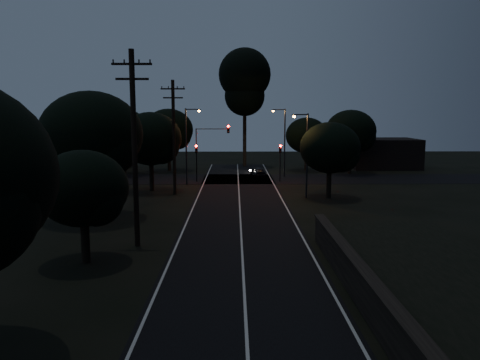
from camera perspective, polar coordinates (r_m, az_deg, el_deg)
name	(u,v)px	position (r m, az deg, el deg)	size (l,w,h in m)	color
road_surface	(239,196)	(42.91, -0.11, -1.92)	(60.00, 70.00, 0.03)	black
utility_pole_mid	(134,146)	(26.78, -12.76, 4.07)	(2.20, 0.30, 11.00)	black
utility_pole_far	(174,135)	(43.53, -8.08, 5.40)	(2.20, 0.30, 10.50)	black
tree_left_b	(85,191)	(24.51, -18.33, -1.24)	(4.53, 4.53, 5.76)	black
tree_left_c	(94,137)	(34.45, -17.32, 5.04)	(7.20, 7.20, 9.10)	black
tree_left_d	(153,140)	(45.76, -10.61, 4.80)	(6.02, 6.02, 7.64)	black
tree_far_nw	(170,131)	(61.61, -8.51, 5.96)	(6.37, 6.37, 8.07)	black
tree_far_w	(124,132)	(58.59, -13.92, 5.71)	(6.33, 6.33, 8.07)	black
tree_far_ne	(308,136)	(61.83, 8.31, 5.29)	(5.48, 5.48, 6.93)	black
tree_far_e	(353,132)	(59.86, 13.56, 5.67)	(6.24, 6.24, 7.91)	black
tree_right_a	(332,149)	(42.02, 11.17, 3.72)	(5.32, 5.32, 6.76)	black
tall_pine	(245,81)	(66.27, 0.58, 11.94)	(7.23, 7.23, 16.42)	black
building_left	(90,153)	(66.31, -17.87, 3.19)	(10.00, 8.00, 4.40)	black
building_right	(382,153)	(67.51, 16.97, 3.14)	(9.00, 7.00, 4.00)	black
signal_left	(196,156)	(51.50, -5.33, 2.92)	(0.28, 0.35, 4.10)	black
signal_right	(280,156)	(51.57, 4.92, 2.93)	(0.28, 0.35, 4.10)	black
signal_mast	(212,142)	(51.27, -3.47, 4.60)	(3.70, 0.35, 6.25)	black
streetlight_a	(188,141)	(49.45, -6.37, 4.77)	(1.66, 0.26, 8.00)	black
streetlight_b	(283,138)	(55.49, 5.28, 5.16)	(1.66, 0.26, 8.00)	black
streetlight_c	(305,149)	(41.71, 7.96, 3.71)	(1.46, 0.26, 7.50)	black
car	(258,172)	(55.83, 2.20, 1.00)	(1.30, 3.24, 1.11)	black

